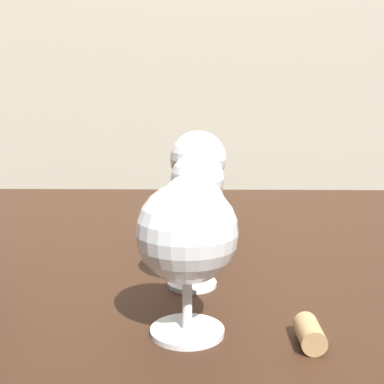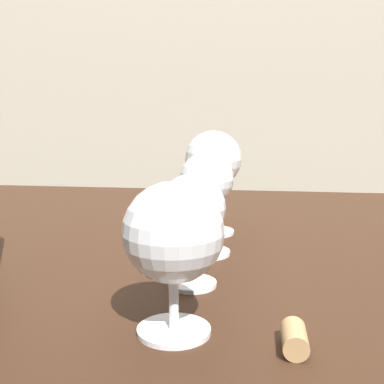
{
  "view_description": "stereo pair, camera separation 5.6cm",
  "coord_description": "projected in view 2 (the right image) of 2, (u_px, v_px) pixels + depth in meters",
  "views": [
    {
      "loc": [
        0.01,
        -0.74,
        0.96
      ],
      "look_at": [
        -0.01,
        -0.19,
        0.85
      ],
      "focal_mm": 47.78,
      "sensor_mm": 36.0,
      "label": 1
    },
    {
      "loc": [
        0.06,
        -0.74,
        0.96
      ],
      "look_at": [
        -0.01,
        -0.19,
        0.85
      ],
      "focal_mm": 47.78,
      "sensor_mm": 36.0,
      "label": 2
    }
  ],
  "objects": [
    {
      "name": "wine_glass_white",
      "position": [
        210.0,
        183.0,
        0.68
      ],
      "size": [
        0.07,
        0.07,
        0.14
      ],
      "color": "white",
      "rests_on": "dining_table"
    },
    {
      "name": "wine_glass_merlot",
      "position": [
        192.0,
        211.0,
        0.57
      ],
      "size": [
        0.08,
        0.08,
        0.13
      ],
      "color": "white",
      "rests_on": "dining_table"
    },
    {
      "name": "wine_glass_cabernet",
      "position": [
        212.0,
        161.0,
        0.79
      ],
      "size": [
        0.09,
        0.09,
        0.16
      ],
      "color": "white",
      "rests_on": "dining_table"
    },
    {
      "name": "wine_glass_port",
      "position": [
        173.0,
        236.0,
        0.45
      ],
      "size": [
        0.09,
        0.09,
        0.14
      ],
      "color": "white",
      "rests_on": "dining_table"
    },
    {
      "name": "cork",
      "position": [
        294.0,
        339.0,
        0.43
      ],
      "size": [
        0.02,
        0.04,
        0.02
      ],
      "primitive_type": "cylinder",
      "rotation": [
        1.57,
        0.0,
        0.0
      ],
      "color": "tan",
      "rests_on": "dining_table"
    },
    {
      "name": "dining_table",
      "position": [
        210.0,
        297.0,
        0.78
      ],
      "size": [
        1.36,
        0.85,
        0.75
      ],
      "color": "#382114",
      "rests_on": "ground_plane"
    }
  ]
}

